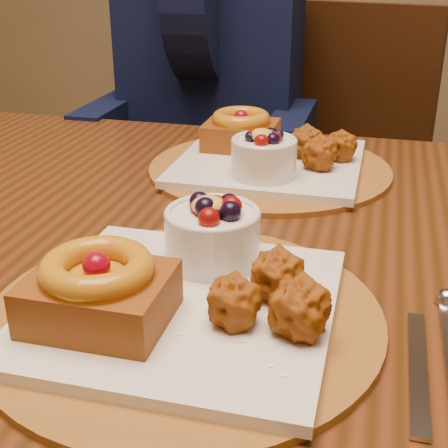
{
  "coord_description": "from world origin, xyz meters",
  "views": [
    {
      "loc": [
        0.25,
        -0.65,
        1.08
      ],
      "look_at": [
        0.11,
        -0.12,
        0.84
      ],
      "focal_mm": 50.0,
      "sensor_mm": 36.0,
      "label": 1
    }
  ],
  "objects": [
    {
      "name": "cutlery_near",
      "position": [
        0.31,
        -0.18,
        0.76
      ],
      "size": [
        0.06,
        0.17,
        0.0
      ],
      "primitive_type": "cube",
      "color": "#B2B2B7",
      "rests_on": "dining_table"
    },
    {
      "name": "place_setting_far",
      "position": [
        0.08,
        0.26,
        0.78
      ],
      "size": [
        0.38,
        0.38,
        0.09
      ],
      "color": "brown",
      "rests_on": "dining_table"
    },
    {
      "name": "diner",
      "position": [
        -0.14,
        0.73,
        0.84
      ],
      "size": [
        0.48,
        0.47,
        0.79
      ],
      "rotation": [
        0.0,
        0.0,
        0.09
      ],
      "color": "black",
      "rests_on": "ground"
    },
    {
      "name": "dining_table",
      "position": [
        0.08,
        0.05,
        0.68
      ],
      "size": [
        1.6,
        0.9,
        0.76
      ],
      "color": "#341D09",
      "rests_on": "ground"
    },
    {
      "name": "place_setting_near",
      "position": [
        0.08,
        -0.16,
        0.78
      ],
      "size": [
        0.38,
        0.38,
        0.09
      ],
      "color": "brown",
      "rests_on": "dining_table"
    },
    {
      "name": "chair_far",
      "position": [
        0.11,
        0.76,
        0.53
      ],
      "size": [
        0.57,
        0.57,
        0.96
      ],
      "rotation": [
        0.0,
        0.0,
        -0.25
      ],
      "color": "black",
      "rests_on": "ground"
    }
  ]
}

